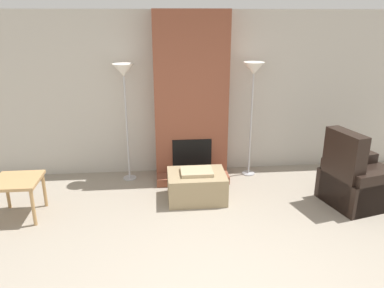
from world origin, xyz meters
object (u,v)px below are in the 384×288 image
Objects in this scene: ottoman at (197,186)px; side_table at (17,185)px; armchair at (359,183)px; floor_lamp_right at (253,76)px; floor_lamp_left at (124,79)px.

side_table is (-2.35, -0.26, 0.24)m from ottoman.
armchair reaches higher than side_table.
floor_lamp_right is (0.96, 0.81, 1.41)m from ottoman.
floor_lamp_right is at bearing 40.47° from ottoman.
side_table is at bearing -161.93° from floor_lamp_right.
side_table is at bearing 74.86° from armchair.
armchair is at bearing -0.81° from side_table.
floor_lamp_right is at bearing 33.81° from armchair.
armchair is 1.99× the size of side_table.
floor_lamp_right is at bearing 18.07° from side_table.
side_table is 0.32× the size of floor_lamp_left.
floor_lamp_left is 1.00× the size of floor_lamp_right.
armchair is 0.63× the size of floor_lamp_left.
floor_lamp_left is 1.96m from floor_lamp_right.
armchair is at bearing -8.36° from ottoman.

